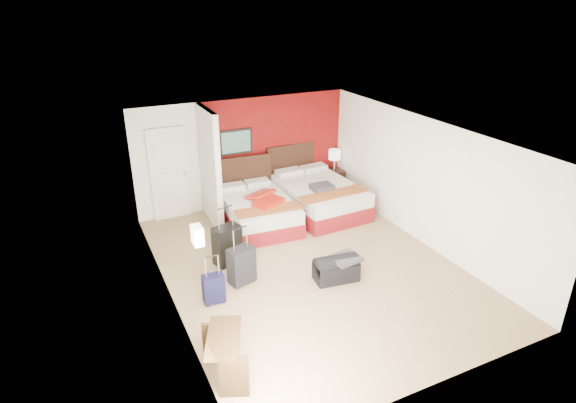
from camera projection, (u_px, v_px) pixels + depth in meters
ground at (309, 266)px, 8.79m from camera, size 6.50×6.50×0.00m
room_walls at (208, 190)px, 8.90m from camera, size 5.02×6.52×2.50m
red_accent_panel at (274, 149)px, 11.25m from camera, size 3.50×0.04×2.50m
partition_wall at (210, 167)px, 10.05m from camera, size 0.12×1.20×2.50m
entry_door at (169, 174)px, 10.33m from camera, size 0.82×0.06×2.05m
bed_left at (259, 212)px, 10.26m from camera, size 1.50×2.05×0.59m
bed_right at (319, 198)px, 10.91m from camera, size 1.64×2.27×0.66m
red_suitcase_open at (264, 198)px, 10.08m from camera, size 0.89×1.00×0.10m
jacket_bundle at (322, 187)px, 10.47m from camera, size 0.47×0.38×0.11m
nightstand at (334, 181)px, 11.94m from camera, size 0.43×0.43×0.59m
table_lamp at (334, 160)px, 11.72m from camera, size 0.35×0.35×0.53m
suitcase_black at (227, 246)px, 8.74m from camera, size 0.55×0.42×0.73m
suitcase_charcoal at (242, 267)px, 8.17m from camera, size 0.49×0.38×0.65m
suitcase_navy at (214, 290)px, 7.68m from camera, size 0.35×0.23×0.48m
duffel_bag at (336, 270)px, 8.32m from camera, size 0.80×0.50×0.38m
jacket_draped at (346, 258)px, 8.25m from camera, size 0.54×0.48×0.07m
desk at (225, 357)px, 6.12m from camera, size 0.70×0.91×0.68m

